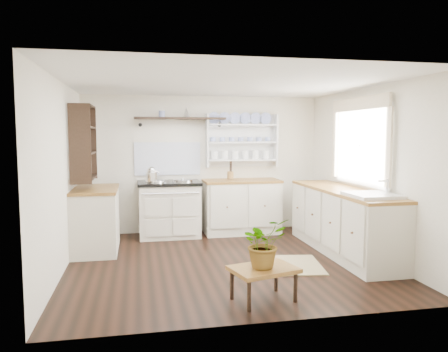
{
  "coord_description": "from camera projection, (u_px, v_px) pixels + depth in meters",
  "views": [
    {
      "loc": [
        -1.1,
        -5.47,
        1.66
      ],
      "look_at": [
        0.03,
        0.25,
        1.1
      ],
      "focal_mm": 35.0,
      "sensor_mm": 36.0,
      "label": 1
    }
  ],
  "objects": [
    {
      "name": "utensil_crock",
      "position": [
        230.0,
        175.0,
        7.34
      ],
      "size": [
        0.11,
        0.11,
        0.12
      ],
      "primitive_type": "cylinder",
      "color": "olive",
      "rests_on": "back_cabinets"
    },
    {
      "name": "center_table",
      "position": [
        264.0,
        272.0,
        4.34
      ],
      "size": [
        0.72,
        0.6,
        0.34
      ],
      "rotation": [
        0.0,
        0.0,
        0.27
      ],
      "color": "brown",
      "rests_on": "floor"
    },
    {
      "name": "wall_right",
      "position": [
        368.0,
        171.0,
        5.99
      ],
      "size": [
        0.02,
        3.8,
        2.3
      ],
      "primitive_type": "cube",
      "color": "silver",
      "rests_on": "ground"
    },
    {
      "name": "potted_plant",
      "position": [
        264.0,
        243.0,
        4.31
      ],
      "size": [
        0.55,
        0.51,
        0.5
      ],
      "primitive_type": "imported",
      "rotation": [
        0.0,
        0.0,
        0.33
      ],
      "color": "#3F7233",
      "rests_on": "center_table"
    },
    {
      "name": "kettle",
      "position": [
        152.0,
        174.0,
        6.86
      ],
      "size": [
        0.18,
        0.18,
        0.22
      ],
      "primitive_type": null,
      "color": "silver",
      "rests_on": "aga_cooker"
    },
    {
      "name": "belfast_sink",
      "position": [
        372.0,
        205.0,
        5.33
      ],
      "size": [
        0.55,
        0.6,
        0.45
      ],
      "color": "white",
      "rests_on": "right_cabinets"
    },
    {
      "name": "ceiling",
      "position": [
        225.0,
        83.0,
        5.49
      ],
      "size": [
        4.0,
        3.8,
        0.01
      ],
      "primitive_type": "cube",
      "color": "white",
      "rests_on": "wall_back"
    },
    {
      "name": "floor_rug",
      "position": [
        298.0,
        265.0,
        5.53
      ],
      "size": [
        0.68,
        0.93,
        0.02
      ],
      "primitive_type": "cube",
      "rotation": [
        0.0,
        0.0,
        -0.16
      ],
      "color": "olive",
      "rests_on": "floor"
    },
    {
      "name": "left_cabinets",
      "position": [
        96.0,
        219.0,
        6.22
      ],
      "size": [
        0.62,
        1.13,
        0.9
      ],
      "color": "beige",
      "rests_on": "floor"
    },
    {
      "name": "aga_cooker",
      "position": [
        169.0,
        209.0,
        7.08
      ],
      "size": [
        1.0,
        0.7,
        0.93
      ],
      "color": "beige",
      "rests_on": "floor"
    },
    {
      "name": "right_cabinets",
      "position": [
        343.0,
        220.0,
        6.09
      ],
      "size": [
        0.62,
        2.43,
        0.9
      ],
      "color": "beige",
      "rests_on": "floor"
    },
    {
      "name": "plate_rack",
      "position": [
        241.0,
        140.0,
        7.51
      ],
      "size": [
        1.2,
        0.22,
        0.9
      ],
      "color": "white",
      "rests_on": "wall_back"
    },
    {
      "name": "floor",
      "position": [
        225.0,
        261.0,
        5.71
      ],
      "size": [
        4.0,
        3.8,
        0.01
      ],
      "primitive_type": "cube",
      "color": "black",
      "rests_on": "ground"
    },
    {
      "name": "left_shelving",
      "position": [
        83.0,
        142.0,
        6.09
      ],
      "size": [
        0.28,
        0.8,
        1.05
      ],
      "primitive_type": "cube",
      "color": "black",
      "rests_on": "wall_left"
    },
    {
      "name": "window",
      "position": [
        360.0,
        141.0,
        6.08
      ],
      "size": [
        0.08,
        1.55,
        1.22
      ],
      "color": "white",
      "rests_on": "wall_right"
    },
    {
      "name": "wall_left",
      "position": [
        61.0,
        177.0,
        5.21
      ],
      "size": [
        0.02,
        3.8,
        2.3
      ],
      "primitive_type": "cube",
      "color": "silver",
      "rests_on": "ground"
    },
    {
      "name": "high_shelf",
      "position": [
        180.0,
        119.0,
        7.19
      ],
      "size": [
        1.5,
        0.29,
        0.16
      ],
      "color": "black",
      "rests_on": "wall_back"
    },
    {
      "name": "back_cabinets",
      "position": [
        241.0,
        206.0,
        7.35
      ],
      "size": [
        1.27,
        0.63,
        0.9
      ],
      "color": "beige",
      "rests_on": "floor"
    },
    {
      "name": "wall_back",
      "position": [
        203.0,
        164.0,
        7.46
      ],
      "size": [
        4.0,
        0.02,
        2.3
      ],
      "primitive_type": "cube",
      "color": "silver",
      "rests_on": "ground"
    }
  ]
}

